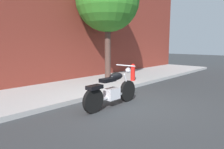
# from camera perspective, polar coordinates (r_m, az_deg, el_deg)

# --- Properties ---
(ground_plane) EXTENTS (60.00, 60.00, 0.00)m
(ground_plane) POSITION_cam_1_polar(r_m,az_deg,el_deg) (6.28, 4.26, -8.24)
(ground_plane) COLOR #303335
(sidewalk) EXTENTS (21.48, 3.00, 0.14)m
(sidewalk) POSITION_cam_1_polar(r_m,az_deg,el_deg) (8.18, -11.03, -3.91)
(sidewalk) COLOR #A1A1A1
(sidewalk) RESTS_ON ground
(motorcycle) EXTENTS (2.15, 0.70, 1.16)m
(motorcycle) POSITION_cam_1_polar(r_m,az_deg,el_deg) (5.98, -0.05, -4.33)
(motorcycle) COLOR black
(motorcycle) RESTS_ON ground
(street_tree) EXTENTS (2.93, 2.93, 5.25)m
(street_tree) POSITION_cam_1_polar(r_m,az_deg,el_deg) (10.06, -1.23, 19.73)
(street_tree) COLOR #4D362F
(street_tree) RESTS_ON ground
(fire_hydrant) EXTENTS (0.20, 0.20, 0.91)m
(fire_hydrant) POSITION_cam_1_polar(r_m,az_deg,el_deg) (9.44, 5.72, 0.23)
(fire_hydrant) COLOR red
(fire_hydrant) RESTS_ON ground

